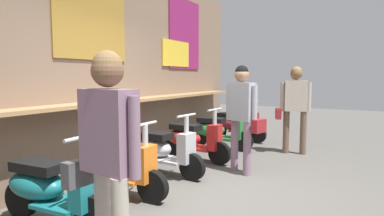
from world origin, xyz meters
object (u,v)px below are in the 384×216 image
Objects in this scene: shopper_browsing at (108,144)px; scooter_orange at (114,165)px; scooter_maroon at (234,124)px; shopper_with_handbag at (242,108)px; shopper_passing at (295,101)px; scooter_red at (191,139)px; scooter_silver at (161,150)px; scooter_teal at (49,188)px; scooter_green at (216,130)px.

scooter_orange is at bearing -133.27° from shopper_browsing.
scooter_maroon is 2.66m from shopper_with_handbag.
shopper_passing reaches higher than shopper_browsing.
shopper_browsing reaches higher than scooter_red.
shopper_browsing is at bearing -161.59° from shopper_with_handbag.
shopper_with_handbag is (0.68, -1.07, 0.64)m from scooter_silver.
scooter_silver is at bearing -148.12° from shopper_browsing.
shopper_browsing reaches higher than scooter_teal.
scooter_maroon is at bearing 40.33° from shopper_with_handbag.
scooter_silver is at bearing 87.97° from scooter_orange.
scooter_orange is at bearing -86.61° from scooter_maroon.
scooter_maroon is at bearing 93.49° from scooter_silver.
shopper_browsing is at bearing -22.26° from scooter_teal.
shopper_with_handbag is 1.77m from shopper_passing.
scooter_orange is at bearing -42.91° from shopper_passing.
shopper_passing is (2.40, -1.50, 0.66)m from scooter_silver.
scooter_silver is 2.04m from scooter_green.
shopper_passing is (4.39, -1.50, 0.66)m from scooter_teal.
scooter_silver and scooter_red have the same top height.
shopper_with_handbag reaches higher than scooter_green.
scooter_teal is at bearing -86.61° from scooter_maroon.
scooter_orange is 1.00× the size of scooter_maroon.
scooter_green is at bearing 54.12° from shopper_with_handbag.
scooter_maroon is at bearing 87.97° from scooter_orange.
shopper_passing is at bearing 64.29° from scooter_orange.
scooter_green is 0.83× the size of shopper_with_handbag.
scooter_orange is 0.83× the size of shopper_browsing.
scooter_teal is 1.00× the size of scooter_red.
shopper_browsing reaches higher than shopper_with_handbag.
scooter_silver is 1.42m from shopper_with_handbag.
scooter_silver and scooter_maroon have the same top height.
scooter_orange is 3.80m from shopper_passing.
scooter_teal is at bearing -102.89° from shopper_browsing.
scooter_teal is at bearing -38.15° from shopper_passing.
scooter_teal is at bearing 174.17° from shopper_with_handbag.
scooter_teal is at bearing -86.51° from scooter_silver.
scooter_maroon is 0.83× the size of shopper_browsing.
shopper_browsing is (-1.35, -1.20, 0.65)m from scooter_orange.
scooter_red is 2.18m from shopper_passing.
scooter_red is (2.95, 0.00, 0.00)m from scooter_teal.
shopper_passing is at bearing 1.61° from shopper_with_handbag.
scooter_green is at bearing 93.83° from scooter_red.
scooter_orange is 1.00× the size of scooter_red.
shopper_with_handbag reaches higher than scooter_red.
scooter_green is 1.00× the size of scooter_maroon.
shopper_with_handbag is 3.06m from shopper_browsing.
shopper_with_handbag is (1.71, -1.07, 0.64)m from scooter_orange.
scooter_teal and scooter_maroon have the same top height.
scooter_green is at bearing -159.72° from shopper_browsing.
scooter_green is at bearing -95.62° from shopper_passing.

